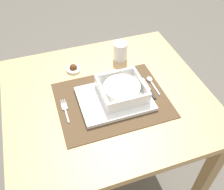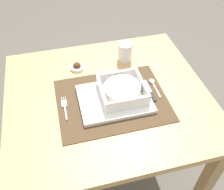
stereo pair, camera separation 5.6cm
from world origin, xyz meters
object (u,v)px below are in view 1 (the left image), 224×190
(dining_table, at_px, (107,111))
(drinking_glass, at_px, (120,52))
(porridge_bowl, at_px, (122,89))
(condiment_saucer, at_px, (73,69))
(bread_knife, at_px, (147,94))
(fork, at_px, (65,109))
(spoon, at_px, (151,81))
(butter_knife, at_px, (149,90))

(dining_table, relative_size, drinking_glass, 9.58)
(porridge_bowl, distance_m, condiment_saucer, 0.28)
(bread_knife, xyz_separation_m, drinking_glass, (-0.02, 0.27, 0.03))
(drinking_glass, bearing_deg, dining_table, -122.59)
(condiment_saucer, bearing_deg, porridge_bowl, -56.81)
(fork, height_order, drinking_glass, drinking_glass)
(spoon, relative_size, condiment_saucer, 1.77)
(porridge_bowl, height_order, fork, porridge_bowl)
(bread_knife, distance_m, drinking_glass, 0.27)
(drinking_glass, distance_m, condiment_saucer, 0.24)
(fork, relative_size, butter_knife, 0.95)
(butter_knife, bearing_deg, spoon, 61.88)
(spoon, distance_m, bread_knife, 0.08)
(dining_table, xyz_separation_m, bread_knife, (0.16, -0.06, 0.11))
(drinking_glass, bearing_deg, butter_knife, -80.94)
(dining_table, xyz_separation_m, spoon, (0.21, 0.01, 0.11))
(dining_table, height_order, drinking_glass, drinking_glass)
(porridge_bowl, xyz_separation_m, condiment_saucer, (-0.15, 0.23, -0.03))
(porridge_bowl, relative_size, drinking_glass, 2.02)
(bread_knife, relative_size, condiment_saucer, 2.04)
(dining_table, relative_size, spoon, 7.26)
(porridge_bowl, height_order, condiment_saucer, porridge_bowl)
(butter_knife, bearing_deg, dining_table, 173.24)
(dining_table, relative_size, condiment_saucer, 12.89)
(spoon, height_order, bread_knife, spoon)
(dining_table, distance_m, porridge_bowl, 0.16)
(porridge_bowl, distance_m, butter_knife, 0.13)
(fork, distance_m, butter_knife, 0.36)
(bread_knife, xyz_separation_m, condiment_saucer, (-0.25, 0.26, 0.00))
(dining_table, height_order, butter_knife, butter_knife)
(spoon, height_order, butter_knife, spoon)
(bread_knife, bearing_deg, condiment_saucer, 130.83)
(butter_knife, bearing_deg, fork, -177.02)
(fork, bearing_deg, porridge_bowl, -1.61)
(dining_table, xyz_separation_m, butter_knife, (0.18, -0.03, 0.11))
(condiment_saucer, bearing_deg, bread_knife, -45.55)
(porridge_bowl, bearing_deg, bread_knife, -14.73)
(dining_table, xyz_separation_m, drinking_glass, (0.14, 0.21, 0.14))
(porridge_bowl, bearing_deg, dining_table, 151.49)
(spoon, distance_m, butter_knife, 0.05)
(butter_knife, bearing_deg, condiment_saucer, 143.44)
(fork, bearing_deg, bread_knife, -5.93)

